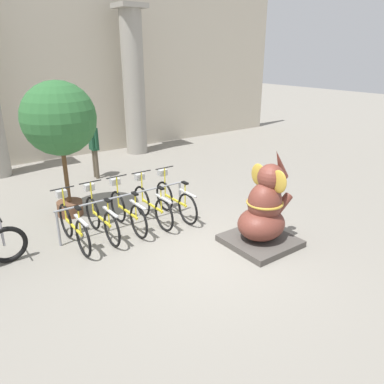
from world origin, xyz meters
TOP-DOWN VIEW (x-y plane):
  - ground_plane at (0.00, 0.00)m, footprint 60.00×60.00m
  - building_facade at (0.00, 8.60)m, footprint 20.00×0.20m
  - column_right at (2.44, 7.60)m, footprint 0.97×0.97m
  - bike_rack at (-0.87, 1.95)m, footprint 3.00×0.05m
  - bicycle_0 at (-2.07, 1.81)m, footprint 0.48×1.70m
  - bicycle_1 at (-1.47, 1.84)m, footprint 0.48×1.70m
  - bicycle_2 at (-0.87, 1.85)m, footprint 0.48×1.70m
  - bicycle_3 at (-0.27, 1.83)m, footprint 0.48×1.70m
  - bicycle_4 at (0.33, 1.79)m, footprint 0.48×1.70m
  - elephant_statue at (1.03, -0.34)m, footprint 1.29×1.29m
  - person_pedestrian at (-0.03, 5.60)m, footprint 0.24×0.47m
  - potted_tree at (-1.63, 3.33)m, footprint 1.62×1.62m

SIDE VIEW (x-z plane):
  - ground_plane at x=0.00m, z-range 0.00..0.00m
  - bicycle_0 at x=-2.07m, z-range -0.12..0.98m
  - bicycle_1 at x=-1.47m, z-range -0.12..0.98m
  - bicycle_2 at x=-0.87m, z-range -0.12..0.98m
  - bicycle_3 at x=-0.27m, z-range -0.12..0.98m
  - bicycle_4 at x=0.33m, z-range -0.12..0.98m
  - bike_rack at x=-0.87m, z-range 0.20..0.97m
  - elephant_statue at x=1.03m, z-range -0.31..1.63m
  - person_pedestrian at x=-0.03m, z-range 0.19..2.00m
  - potted_tree at x=-1.63m, z-range 0.68..3.78m
  - column_right at x=2.44m, z-range 0.04..5.20m
  - building_facade at x=0.00m, z-range 0.00..6.00m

